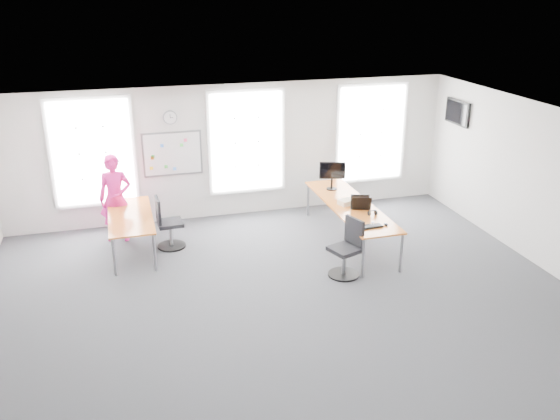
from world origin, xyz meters
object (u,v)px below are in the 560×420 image
object	(u,v)px
desk_right	(350,207)
monitor	(332,173)
desk_left	(130,218)
chair_left	(167,226)
keyboard	(370,227)
person	(116,198)
headphones	(372,213)
chair_right	(347,251)

from	to	relation	value
desk_right	monitor	xyz separation A→B (m)	(-0.04, 0.98, 0.43)
monitor	desk_left	bearing A→B (deg)	-159.70
chair_left	monitor	xyz separation A→B (m)	(3.61, 0.29, 0.71)
keyboard	monitor	world-z (taller)	monitor
chair_left	person	world-z (taller)	person
person	desk_right	bearing A→B (deg)	-8.32
headphones	chair_left	bearing A→B (deg)	163.10
person	monitor	bearing A→B (deg)	3.41
desk_right	chair_left	distance (m)	3.73
desk_right	headphones	world-z (taller)	headphones
desk_right	chair_right	size ratio (longest dim) A/B	3.06
desk_left	chair_right	size ratio (longest dim) A/B	1.96
desk_left	headphones	distance (m)	4.73
desk_right	chair_right	world-z (taller)	chair_right
desk_right	monitor	bearing A→B (deg)	92.37
desk_right	desk_left	xyz separation A→B (m)	(-4.35, 0.69, -0.04)
desk_left	chair_left	world-z (taller)	chair_left
chair_left	headphones	xyz separation A→B (m)	(3.83, -1.35, 0.38)
keyboard	person	bearing A→B (deg)	143.96
desk_left	chair_left	xyz separation A→B (m)	(0.70, -0.00, -0.24)
chair_right	keyboard	size ratio (longest dim) A/B	2.20
chair_left	headphones	bearing A→B (deg)	-112.04
chair_left	person	distance (m)	1.24
chair_left	person	xyz separation A→B (m)	(-0.95, 0.67, 0.44)
desk_left	keyboard	xyz separation A→B (m)	(4.24, -1.91, 0.11)
chair_left	person	size ratio (longest dim) A/B	0.59
desk_left	monitor	size ratio (longest dim) A/B	3.38
person	keyboard	size ratio (longest dim) A/B	3.72
desk_right	chair_right	distance (m)	1.56
chair_right	keyboard	bearing A→B (deg)	91.10
desk_right	chair_left	world-z (taller)	chair_left
chair_right	keyboard	xyz separation A→B (m)	(0.51, 0.20, 0.34)
headphones	desk_right	bearing A→B (deg)	107.92
chair_left	monitor	distance (m)	3.69
desk_right	headphones	xyz separation A→B (m)	(0.18, -0.66, 0.10)
desk_right	headphones	distance (m)	0.69
desk_left	headphones	bearing A→B (deg)	-16.66
desk_left	headphones	world-z (taller)	headphones
chair_right	headphones	world-z (taller)	chair_right
person	headphones	size ratio (longest dim) A/B	10.27
desk_left	headphones	size ratio (longest dim) A/B	11.88
desk_left	keyboard	world-z (taller)	keyboard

